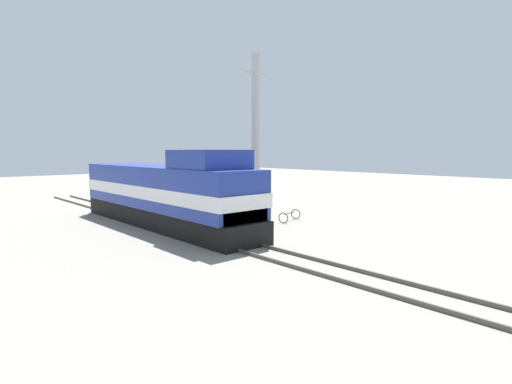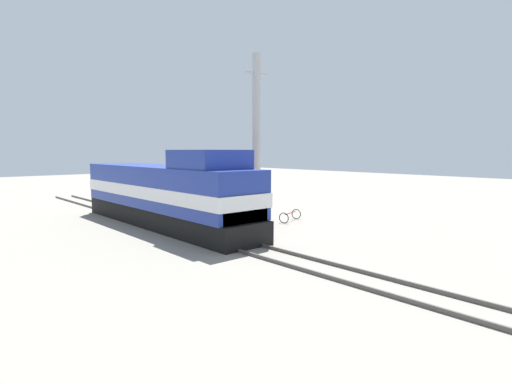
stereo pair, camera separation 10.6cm
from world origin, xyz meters
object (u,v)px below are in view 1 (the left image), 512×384
object	(u,v)px
vendor_umbrella	(248,194)
bicycle	(290,216)
billboard_sign	(211,179)
person_bystander	(266,209)
utility_pole	(256,135)
locomotive	(167,194)

from	to	relation	value
vendor_umbrella	bicycle	world-z (taller)	vendor_umbrella
billboard_sign	person_bystander	xyz separation A→B (m)	(0.71, -4.84, -1.63)
vendor_umbrella	bicycle	bearing A→B (deg)	-10.83
person_bystander	bicycle	bearing A→B (deg)	-26.02
utility_pole	vendor_umbrella	world-z (taller)	utility_pole
billboard_sign	utility_pole	bearing A→B (deg)	-47.50
billboard_sign	person_bystander	distance (m)	5.15
billboard_sign	locomotive	bearing A→B (deg)	-156.99
utility_pole	billboard_sign	bearing A→B (deg)	132.50
vendor_umbrella	person_bystander	size ratio (longest dim) A/B	1.58
vendor_umbrella	billboard_sign	distance (m)	5.08
locomotive	bicycle	size ratio (longest dim) A/B	8.20
locomotive	billboard_sign	xyz separation A→B (m)	(4.53, 1.92, 0.53)
utility_pole	billboard_sign	distance (m)	4.38
billboard_sign	bicycle	xyz separation A→B (m)	(2.15, -5.54, -2.13)
utility_pole	person_bystander	bearing A→B (deg)	-119.80
utility_pole	billboard_sign	xyz separation A→B (m)	(-2.14, 2.33, -3.02)
billboard_sign	bicycle	size ratio (longest dim) A/B	1.75
vendor_umbrella	utility_pole	bearing A→B (deg)	41.65
locomotive	billboard_sign	world-z (taller)	locomotive
utility_pole	bicycle	xyz separation A→B (m)	(0.01, -3.21, -5.15)
locomotive	person_bystander	bearing A→B (deg)	-29.08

